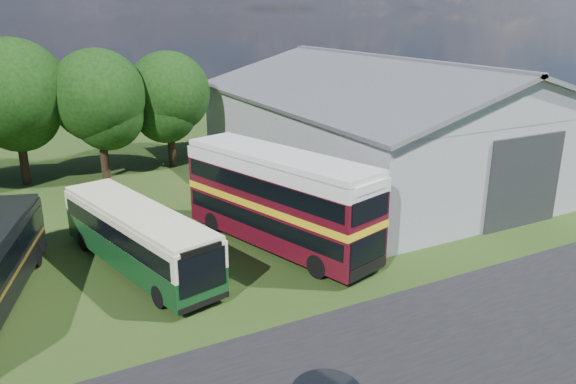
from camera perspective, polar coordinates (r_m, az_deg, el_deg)
ground at (r=21.12m, az=3.10°, el=-13.97°), size 120.00×120.00×0.00m
asphalt_road at (r=20.70m, az=14.99°, el=-15.37°), size 60.00×8.00×0.02m
storage_shed at (r=40.24m, az=9.95°, el=7.76°), size 18.80×24.80×8.15m
tree_mid at (r=40.41m, az=-26.11°, el=9.15°), size 6.80×6.80×9.60m
tree_right_a at (r=39.97m, az=-18.74°, el=9.23°), size 6.26×6.26×8.83m
tree_right_b at (r=41.86m, az=-12.07°, el=9.79°), size 5.98×5.98×8.45m
shrub_front at (r=28.31m, az=6.63°, el=-5.34°), size 1.70×1.70×1.70m
shrub_mid at (r=29.84m, az=4.47°, el=-4.01°), size 1.60×1.60×1.60m
shrub_back at (r=31.43m, az=2.52°, el=-2.80°), size 1.80×1.80×1.80m
bus_green_single at (r=25.92m, az=-14.99°, el=-4.45°), size 4.82×10.75×2.89m
bus_maroon_double at (r=27.20m, az=-0.92°, el=-0.88°), size 5.85×11.34×4.73m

